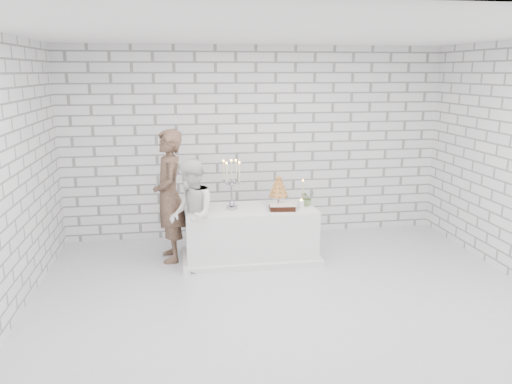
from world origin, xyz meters
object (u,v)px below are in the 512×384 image
(cake_table, at_px, (251,234))
(candelabra, at_px, (232,184))
(croquembouche, at_px, (278,190))
(bride, at_px, (192,216))
(groom, at_px, (169,196))

(cake_table, bearing_deg, candelabra, -176.14)
(candelabra, xyz_separation_m, croquembouche, (0.67, 0.08, -0.13))
(candelabra, bearing_deg, bride, -156.60)
(groom, height_order, croquembouche, groom)
(groom, distance_m, candelabra, 0.89)
(cake_table, relative_size, croquembouche, 4.03)
(candelabra, height_order, croquembouche, candelabra)
(candelabra, bearing_deg, cake_table, 3.86)
(groom, height_order, bride, groom)
(croquembouche, bearing_deg, groom, 176.10)
(candelabra, bearing_deg, croquembouche, 6.60)
(groom, bearing_deg, bride, 27.53)
(groom, distance_m, bride, 0.54)
(bride, bearing_deg, candelabra, 109.16)
(cake_table, bearing_deg, groom, 171.64)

